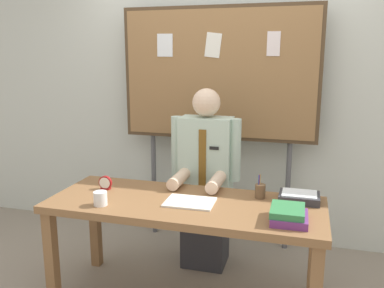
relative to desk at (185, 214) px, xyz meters
name	(u,v)px	position (x,y,z in m)	size (l,w,h in m)	color
back_wall	(223,92)	(0.00, 1.18, 0.71)	(6.40, 0.08, 2.70)	silver
desk	(185,214)	(0.00, 0.00, 0.00)	(1.80, 0.70, 0.73)	brown
person	(205,185)	(0.00, 0.55, 0.02)	(0.55, 0.56, 1.43)	#2D2D33
bulletin_board	(218,77)	(0.00, 0.98, 0.85)	(1.68, 0.09, 2.07)	#4C3823
book_stack	(289,215)	(0.67, -0.15, 0.13)	(0.21, 0.25, 0.08)	#72337F
open_notebook	(190,202)	(0.04, -0.02, 0.10)	(0.32, 0.23, 0.01)	white
desk_clock	(105,183)	(-0.62, 0.08, 0.13)	(0.10, 0.04, 0.10)	maroon
coffee_mug	(100,198)	(-0.50, -0.21, 0.13)	(0.09, 0.09, 0.09)	white
pen_holder	(260,191)	(0.47, 0.20, 0.14)	(0.07, 0.07, 0.16)	brown
paper_tray	(299,197)	(0.72, 0.21, 0.12)	(0.26, 0.20, 0.06)	#333338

